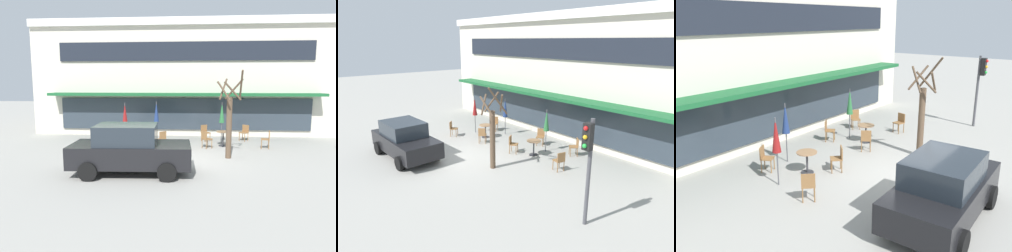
{
  "view_description": "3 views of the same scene",
  "coord_description": "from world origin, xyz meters",
  "views": [
    {
      "loc": [
        0.37,
        -12.15,
        3.19
      ],
      "look_at": [
        -0.69,
        2.38,
        1.11
      ],
      "focal_mm": 32.0,
      "sensor_mm": 36.0,
      "label": 1
    },
    {
      "loc": [
        12.02,
        -6.82,
        5.52
      ],
      "look_at": [
        0.04,
        2.98,
        1.07
      ],
      "focal_mm": 32.0,
      "sensor_mm": 36.0,
      "label": 2
    },
    {
      "loc": [
        -9.81,
        -4.88,
        5.01
      ],
      "look_at": [
        0.03,
        2.67,
        1.28
      ],
      "focal_mm": 38.0,
      "sensor_mm": 36.0,
      "label": 3
    }
  ],
  "objects": [
    {
      "name": "ground_plane",
      "position": [
        0.0,
        0.0,
        0.0
      ],
      "size": [
        80.0,
        80.0,
        0.0
      ],
      "primitive_type": "plane",
      "color": "#9E9B93"
    },
    {
      "name": "building_facade",
      "position": [
        0.0,
        9.96,
        3.52
      ],
      "size": [
        18.82,
        9.1,
        7.04
      ],
      "color": "beige",
      "rests_on": "ground"
    },
    {
      "name": "cafe_table_near_wall",
      "position": [
        -1.75,
        2.88,
        0.52
      ],
      "size": [
        0.7,
        0.7,
        0.76
      ],
      "color": "#333338",
      "rests_on": "ground"
    },
    {
      "name": "cafe_table_streetside",
      "position": [
        2.09,
        3.08,
        0.52
      ],
      "size": [
        0.7,
        0.7,
        0.76
      ],
      "color": "#333338",
      "rests_on": "ground"
    },
    {
      "name": "patio_umbrella_green_folded",
      "position": [
        2.09,
        3.94,
        1.63
      ],
      "size": [
        0.28,
        0.28,
        2.2
      ],
      "color": "#4C4C51",
      "rests_on": "ground"
    },
    {
      "name": "patio_umbrella_cream_folded",
      "position": [
        -2.96,
        2.98,
        1.63
      ],
      "size": [
        0.28,
        0.28,
        2.2
      ],
      "color": "#4C4C51",
      "rests_on": "ground"
    },
    {
      "name": "patio_umbrella_corner_open",
      "position": [
        -1.46,
        4.15,
        1.63
      ],
      "size": [
        0.28,
        0.28,
        2.2
      ],
      "color": "#4C4C51",
      "rests_on": "ground"
    },
    {
      "name": "cafe_chair_0",
      "position": [
        -3.16,
        1.5,
        0.53
      ],
      "size": [
        0.57,
        0.57,
        0.89
      ],
      "color": "olive",
      "rests_on": "ground"
    },
    {
      "name": "cafe_chair_1",
      "position": [
        4.17,
        2.62,
        0.53
      ],
      "size": [
        0.48,
        0.48,
        0.89
      ],
      "color": "olive",
      "rests_on": "ground"
    },
    {
      "name": "cafe_chair_2",
      "position": [
        -0.99,
        2.13,
        0.53
      ],
      "size": [
        0.57,
        0.57,
        0.89
      ],
      "color": "olive",
      "rests_on": "ground"
    },
    {
      "name": "cafe_chair_3",
      "position": [
        3.44,
        4.61,
        0.53
      ],
      "size": [
        0.56,
        0.56,
        0.89
      ],
      "color": "olive",
      "rests_on": "ground"
    },
    {
      "name": "cafe_chair_4",
      "position": [
        1.17,
        2.46,
        0.53
      ],
      "size": [
        0.56,
        0.56,
        0.89
      ],
      "color": "olive",
      "rests_on": "ground"
    },
    {
      "name": "cafe_chair_5",
      "position": [
        1.23,
        4.44,
        0.53
      ],
      "size": [
        0.55,
        0.55,
        0.89
      ],
      "color": "olive",
      "rests_on": "ground"
    },
    {
      "name": "cafe_chair_6",
      "position": [
        -2.5,
        4.12,
        0.53
      ],
      "size": [
        0.55,
        0.55,
        0.89
      ],
      "color": "olive",
      "rests_on": "ground"
    },
    {
      "name": "parked_sedan",
      "position": [
        -1.73,
        -1.89,
        0.88
      ],
      "size": [
        4.27,
        2.15,
        1.76
      ],
      "color": "black",
      "rests_on": "ground"
    },
    {
      "name": "street_tree",
      "position": [
        2.06,
        0.58,
        1.63
      ],
      "size": [
        1.15,
        1.15,
        3.73
      ],
      "color": "brown",
      "rests_on": "ground"
    }
  ]
}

